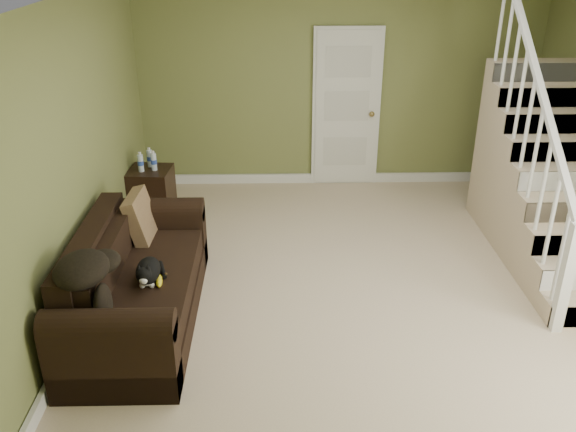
{
  "coord_description": "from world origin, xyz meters",
  "views": [
    {
      "loc": [
        -0.81,
        -4.82,
        3.08
      ],
      "look_at": [
        -0.7,
        0.08,
        0.75
      ],
      "focal_mm": 38.0,
      "sensor_mm": 36.0,
      "label": 1
    }
  ],
  "objects_px": {
    "sofa": "(134,287)",
    "cat": "(148,272)",
    "banana": "(159,281)",
    "side_table": "(151,191)"
  },
  "relations": [
    {
      "from": "side_table",
      "to": "banana",
      "type": "distance_m",
      "value": 2.38
    },
    {
      "from": "banana",
      "to": "sofa",
      "type": "bearing_deg",
      "value": 136.28
    },
    {
      "from": "sofa",
      "to": "banana",
      "type": "distance_m",
      "value": 0.35
    },
    {
      "from": "cat",
      "to": "side_table",
      "type": "bearing_deg",
      "value": 98.12
    },
    {
      "from": "sofa",
      "to": "banana",
      "type": "relative_size",
      "value": 10.92
    },
    {
      "from": "side_table",
      "to": "banana",
      "type": "height_order",
      "value": "side_table"
    },
    {
      "from": "side_table",
      "to": "cat",
      "type": "bearing_deg",
      "value": -79.93
    },
    {
      "from": "sofa",
      "to": "cat",
      "type": "distance_m",
      "value": 0.32
    },
    {
      "from": "cat",
      "to": "banana",
      "type": "distance_m",
      "value": 0.11
    },
    {
      "from": "banana",
      "to": "cat",
      "type": "bearing_deg",
      "value": 155.54
    }
  ]
}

